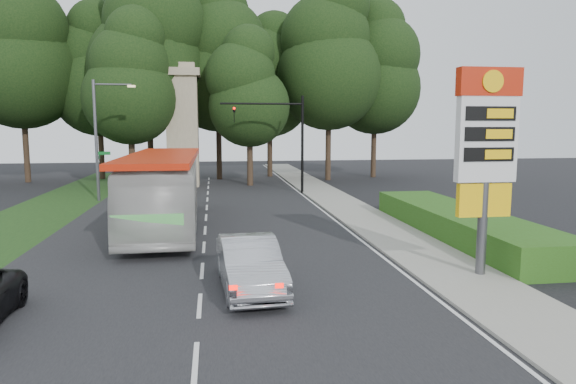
{
  "coord_description": "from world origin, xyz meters",
  "views": [
    {
      "loc": [
        0.46,
        -13.52,
        5.01
      ],
      "look_at": [
        3.59,
        7.99,
        2.2
      ],
      "focal_mm": 32.0,
      "sensor_mm": 36.0,
      "label": 1
    }
  ],
  "objects": [
    {
      "name": "road_surface",
      "position": [
        0.0,
        12.0,
        0.01
      ],
      "size": [
        14.0,
        80.0,
        0.02
      ],
      "primitive_type": "cube",
      "color": "black",
      "rests_on": "ground"
    },
    {
      "name": "sedan_silver",
      "position": [
        1.5,
        1.77,
        0.8
      ],
      "size": [
        2.03,
        4.98,
        1.61
      ],
      "primitive_type": "imported",
      "rotation": [
        0.0,
        0.0,
        0.07
      ],
      "color": "#B6B7BE",
      "rests_on": "ground"
    },
    {
      "name": "tree_east_mid",
      "position": [
        11.0,
        33.0,
        11.35
      ],
      "size": [
        9.52,
        9.52,
        18.7
      ],
      "color": "#2D2116",
      "rests_on": "ground"
    },
    {
      "name": "tree_west_mid",
      "position": [
        -16.0,
        35.0,
        11.69
      ],
      "size": [
        9.8,
        9.8,
        19.25
      ],
      "color": "#2D2116",
      "rests_on": "ground"
    },
    {
      "name": "hedge",
      "position": [
        11.5,
        8.0,
        0.6
      ],
      "size": [
        3.0,
        14.0,
        1.2
      ],
      "primitive_type": "cube",
      "color": "#295015",
      "rests_on": "ground"
    },
    {
      "name": "tree_far_east",
      "position": [
        16.0,
        35.0,
        10.35
      ],
      "size": [
        8.68,
        8.68,
        17.05
      ],
      "color": "#2D2116",
      "rests_on": "ground"
    },
    {
      "name": "traffic_signal_mast",
      "position": [
        5.68,
        24.0,
        4.67
      ],
      "size": [
        6.1,
        0.35,
        7.2
      ],
      "color": "black",
      "rests_on": "ground"
    },
    {
      "name": "transit_bus",
      "position": [
        -1.97,
        11.86,
        1.83
      ],
      "size": [
        3.41,
        13.21,
        3.66
      ],
      "primitive_type": "imported",
      "rotation": [
        0.0,
        0.0,
        0.03
      ],
      "color": "beige",
      "rests_on": "ground"
    },
    {
      "name": "tree_center_left",
      "position": [
        -5.0,
        33.0,
        12.02
      ],
      "size": [
        10.08,
        10.08,
        19.8
      ],
      "color": "#2D2116",
      "rests_on": "ground"
    },
    {
      "name": "streetlight_signs",
      "position": [
        -6.99,
        22.01,
        4.44
      ],
      "size": [
        2.75,
        0.98,
        8.0
      ],
      "color": "#59595E",
      "rests_on": "ground"
    },
    {
      "name": "gas_station_pylon",
      "position": [
        9.2,
        1.99,
        4.45
      ],
      "size": [
        2.1,
        0.45,
        6.85
      ],
      "color": "#59595E",
      "rests_on": "ground"
    },
    {
      "name": "tree_west_near",
      "position": [
        -10.0,
        37.0,
        10.02
      ],
      "size": [
        8.4,
        8.4,
        16.5
      ],
      "color": "#2D2116",
      "rests_on": "ground"
    },
    {
      "name": "grass_verge_left",
      "position": [
        -9.5,
        18.0,
        0.01
      ],
      "size": [
        5.0,
        50.0,
        0.02
      ],
      "primitive_type": "cube",
      "color": "#193814",
      "rests_on": "ground"
    },
    {
      "name": "tree_monument_right",
      "position": [
        3.5,
        29.5,
        8.01
      ],
      "size": [
        6.72,
        6.72,
        13.2
      ],
      "color": "#2D2116",
      "rests_on": "ground"
    },
    {
      "name": "monument",
      "position": [
        -2.0,
        30.0,
        5.1
      ],
      "size": [
        3.0,
        3.0,
        10.05
      ],
      "color": "gray",
      "rests_on": "ground"
    },
    {
      "name": "tree_center_right",
      "position": [
        1.0,
        35.0,
        11.02
      ],
      "size": [
        9.24,
        9.24,
        18.15
      ],
      "color": "#2D2116",
      "rests_on": "ground"
    },
    {
      "name": "ground",
      "position": [
        0.0,
        0.0,
        0.0
      ],
      "size": [
        120.0,
        120.0,
        0.0
      ],
      "primitive_type": "plane",
      "color": "black",
      "rests_on": "ground"
    },
    {
      "name": "sidewalk_right",
      "position": [
        8.5,
        12.0,
        0.06
      ],
      "size": [
        3.0,
        80.0,
        0.12
      ],
      "primitive_type": "cube",
      "color": "gray",
      "rests_on": "ground"
    },
    {
      "name": "tree_monument_left",
      "position": [
        -6.0,
        29.0,
        8.68
      ],
      "size": [
        7.28,
        7.28,
        14.3
      ],
      "color": "#2D2116",
      "rests_on": "ground"
    },
    {
      "name": "tree_east_near",
      "position": [
        6.0,
        37.0,
        9.68
      ],
      "size": [
        8.12,
        8.12,
        15.95
      ],
      "color": "#2D2116",
      "rests_on": "ground"
    }
  ]
}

